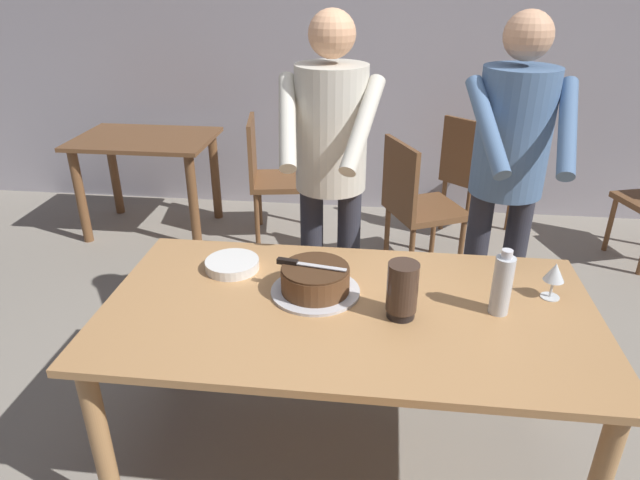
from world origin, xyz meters
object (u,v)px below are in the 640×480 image
Objects in this scene: person_cutting_cake at (331,162)px; background_chair_1 at (271,173)px; cake_knife at (297,263)px; hurricane_lamp at (402,290)px; background_chair_2 at (475,172)px; main_dining_table at (348,328)px; plate_stack at (232,264)px; water_bottle at (502,284)px; wine_glass_near at (555,273)px; background_chair_0 at (416,202)px; background_table at (147,158)px; person_standing_beside at (509,166)px; cake_on_platter at (315,281)px.

background_chair_1 is at bearing 112.07° from person_cutting_cake.
cake_knife is 0.41m from hurricane_lamp.
cake_knife is 0.30× the size of background_chair_2.
person_cutting_cake is (-0.14, 0.68, 0.42)m from main_dining_table.
plate_stack is 0.13× the size of person_cutting_cake.
wine_glass_near is at bearing 30.69° from water_bottle.
water_bottle is 1.71m from background_chair_0.
background_table is 2.45m from background_chair_2.
background_table is 1.11× the size of background_chair_1.
hurricane_lamp is 2.48m from background_chair_2.
person_cutting_cake is at bearing -177.82° from person_standing_beside.
cake_on_platter is at bearing -10.03° from cake_knife.
person_cutting_cake is (0.07, 0.59, 0.21)m from cake_knife.
person_cutting_cake reaches higher than main_dining_table.
main_dining_table is at bearing 167.71° from hurricane_lamp.
main_dining_table is at bearing -71.21° from background_chair_1.
hurricane_lamp reaches higher than cake_on_platter.
cake_knife is 1.23× the size of plate_stack.
background_chair_1 is at bearing 157.02° from background_chair_0.
water_bottle reaches higher than background_chair_2.
cake_on_platter is 1.04m from person_standing_beside.
wine_glass_near is 2.49m from background_chair_1.
background_chair_1 reaches higher than cake_knife.
cake_knife is at bearing -176.58° from wine_glass_near.
background_chair_1 is at bearing 134.11° from person_standing_beside.
background_chair_1 is (-1.38, 1.42, -0.58)m from person_standing_beside.
cake_on_platter is 0.10m from cake_knife.
cake_on_platter is 2.36× the size of wine_glass_near.
person_standing_beside is 2.75m from background_table.
water_bottle is 0.73m from person_standing_beside.
cake_on_platter is at bearing -112.02° from background_chair_2.
person_standing_beside is at bearing 35.84° from cake_knife.
background_table is at bearing -174.81° from background_chair_2.
person_standing_beside is 1.18m from background_chair_0.
cake_knife is at bearing 174.71° from water_bottle.
wine_glass_near is 0.16× the size of background_chair_0.
background_chair_2 is (1.51, 0.21, 0.00)m from background_chair_1.
wine_glass_near reaches higher than cake_knife.
person_cutting_cake reaches higher than water_bottle.
wine_glass_near is (0.88, 0.07, 0.05)m from cake_on_platter.
cake_on_platter is 0.39m from plate_stack.
plate_stack is at bearing 158.50° from hurricane_lamp.
main_dining_table is 12.50× the size of wine_glass_near.
main_dining_table is 0.31m from cake_knife.
cake_knife is 0.27× the size of background_table.
person_cutting_cake reaches higher than cake_knife.
person_standing_beside is 1.72× the size of background_table.
background_chair_2 is (1.28, 2.11, -0.28)m from plate_stack.
main_dining_table is 0.81m from person_cutting_cake.
background_chair_2 reaches higher than background_table.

